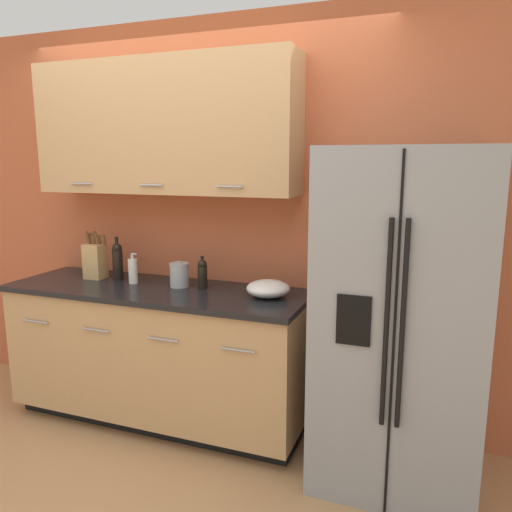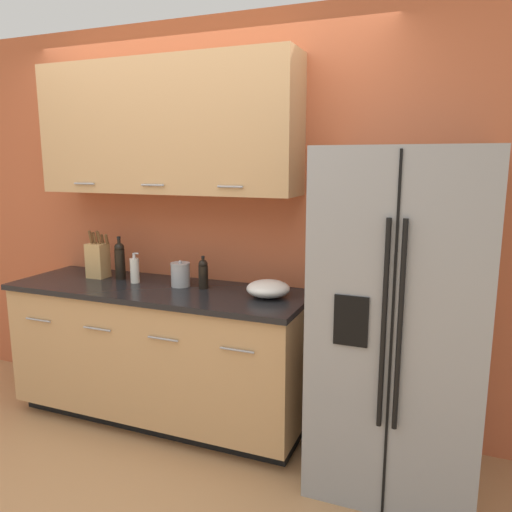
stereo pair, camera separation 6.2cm
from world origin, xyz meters
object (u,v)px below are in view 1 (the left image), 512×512
object	(u,v)px
oil_bottle	(202,274)
refrigerator	(401,319)
steel_canister	(179,275)
soap_dispenser	(133,271)
knife_block	(95,260)
mixing_bowl	(268,289)
wine_bottle	(118,261)

from	to	relation	value
oil_bottle	refrigerator	bearing A→B (deg)	-6.24
oil_bottle	steel_canister	size ratio (longest dim) A/B	1.23
refrigerator	soap_dispenser	size ratio (longest dim) A/B	8.70
refrigerator	soap_dispenser	xyz separation A→B (m)	(-1.72, 0.10, 0.11)
oil_bottle	knife_block	bearing A→B (deg)	179.92
oil_bottle	steel_canister	distance (m)	0.17
soap_dispenser	oil_bottle	size ratio (longest dim) A/B	0.97
soap_dispenser	mixing_bowl	distance (m)	0.94
wine_bottle	steel_canister	world-z (taller)	wine_bottle
mixing_bowl	soap_dispenser	bearing A→B (deg)	179.99
soap_dispenser	oil_bottle	bearing A→B (deg)	3.75
steel_canister	mixing_bowl	world-z (taller)	steel_canister
mixing_bowl	refrigerator	bearing A→B (deg)	-7.46
wine_bottle	oil_bottle	world-z (taller)	wine_bottle
knife_block	steel_canister	bearing A→B (deg)	-0.37
soap_dispenser	wine_bottle	bearing A→B (deg)	161.81
wine_bottle	mixing_bowl	bearing A→B (deg)	-2.64
knife_block	soap_dispenser	distance (m)	0.33
soap_dispenser	steel_canister	distance (m)	0.33
wine_bottle	mixing_bowl	distance (m)	1.10
refrigerator	oil_bottle	distance (m)	1.24
wine_bottle	soap_dispenser	xyz separation A→B (m)	(0.15, -0.05, -0.05)
steel_canister	mixing_bowl	bearing A→B (deg)	-2.75
wine_bottle	soap_dispenser	world-z (taller)	wine_bottle
oil_bottle	mixing_bowl	xyz separation A→B (m)	(0.45, -0.03, -0.05)
wine_bottle	oil_bottle	xyz separation A→B (m)	(0.65, -0.02, -0.03)
wine_bottle	soap_dispenser	distance (m)	0.17
knife_block	steel_canister	xyz separation A→B (m)	(0.66, -0.00, -0.05)
refrigerator	mixing_bowl	xyz separation A→B (m)	(-0.77, 0.10, 0.07)
refrigerator	mixing_bowl	size ratio (longest dim) A/B	6.83
soap_dispenser	oil_bottle	distance (m)	0.50
knife_block	steel_canister	size ratio (longest dim) A/B	1.94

